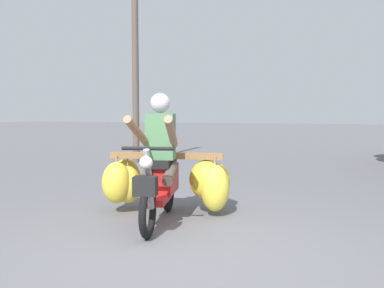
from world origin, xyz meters
The scene contains 3 objects.
ground_plane centered at (0.00, 0.00, 0.00)m, with size 120.00×120.00×0.00m, color slate.
motorbike_main_loaded centered at (-0.86, 1.31, 0.51)m, with size 1.80×2.00×1.58m.
utility_pole centered at (-4.31, 6.23, 2.62)m, with size 0.18×0.18×5.23m, color brown.
Camera 1 is at (1.48, -3.26, 1.31)m, focal length 37.21 mm.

